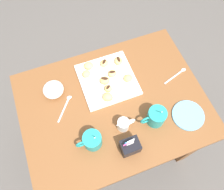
# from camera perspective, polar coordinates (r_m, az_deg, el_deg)

# --- Properties ---
(ground_plane) EXTENTS (8.00, 8.00, 0.00)m
(ground_plane) POSITION_cam_1_polar(r_m,az_deg,el_deg) (1.91, 0.25, -10.86)
(ground_plane) COLOR #514C47
(dining_table) EXTENTS (0.99, 0.75, 0.72)m
(dining_table) POSITION_cam_1_polar(r_m,az_deg,el_deg) (1.36, 0.34, -4.58)
(dining_table) COLOR brown
(dining_table) RESTS_ON ground_plane
(pastry_plate_square) EXTENTS (0.30, 0.30, 0.02)m
(pastry_plate_square) POSITION_cam_1_polar(r_m,az_deg,el_deg) (1.29, -1.12, 3.83)
(pastry_plate_square) COLOR white
(pastry_plate_square) RESTS_ON dining_table
(coffee_mug_teal_left) EXTENTS (0.13, 0.09, 0.15)m
(coffee_mug_teal_left) POSITION_cam_1_polar(r_m,az_deg,el_deg) (1.17, 10.92, -5.29)
(coffee_mug_teal_left) COLOR teal
(coffee_mug_teal_left) RESTS_ON dining_table
(coffee_mug_teal_right) EXTENTS (0.13, 0.09, 0.13)m
(coffee_mug_teal_right) POSITION_cam_1_polar(r_m,az_deg,el_deg) (1.12, -5.01, -11.18)
(coffee_mug_teal_right) COLOR teal
(coffee_mug_teal_right) RESTS_ON dining_table
(cream_pitcher_white) EXTENTS (0.10, 0.06, 0.07)m
(cream_pitcher_white) POSITION_cam_1_polar(r_m,az_deg,el_deg) (1.15, 2.93, -7.29)
(cream_pitcher_white) COLOR white
(cream_pitcher_white) RESTS_ON dining_table
(sugar_caddy) EXTENTS (0.09, 0.07, 0.11)m
(sugar_caddy) POSITION_cam_1_polar(r_m,az_deg,el_deg) (1.12, 4.52, -12.67)
(sugar_caddy) COLOR black
(sugar_caddy) RESTS_ON dining_table
(ice_cream_bowl) EXTENTS (0.11, 0.11, 0.08)m
(ice_cream_bowl) POSITION_cam_1_polar(r_m,az_deg,el_deg) (1.27, -14.49, 1.44)
(ice_cream_bowl) COLOR white
(ice_cream_bowl) RESTS_ON dining_table
(saucer_sky_left) EXTENTS (0.17, 0.17, 0.01)m
(saucer_sky_left) POSITION_cam_1_polar(r_m,az_deg,el_deg) (1.27, 18.45, -4.83)
(saucer_sky_left) COLOR #66A8DB
(saucer_sky_left) RESTS_ON dining_table
(loose_spoon_near_saucer) EXTENTS (0.16, 0.06, 0.01)m
(loose_spoon_near_saucer) POSITION_cam_1_polar(r_m,az_deg,el_deg) (1.37, 16.04, 5.02)
(loose_spoon_near_saucer) COLOR silver
(loose_spoon_near_saucer) RESTS_ON dining_table
(loose_spoon_by_plate) EXTENTS (0.11, 0.13, 0.01)m
(loose_spoon_by_plate) POSITION_cam_1_polar(r_m,az_deg,el_deg) (1.25, -11.46, -2.52)
(loose_spoon_by_plate) COLOR silver
(loose_spoon_by_plate) RESTS_ON dining_table
(beignet_0) EXTENTS (0.06, 0.06, 0.03)m
(beignet_0) POSITION_cam_1_polar(r_m,az_deg,el_deg) (1.29, -6.43, 5.25)
(beignet_0) COLOR #E5B260
(beignet_0) RESTS_ON pastry_plate_square
(beignet_1) EXTENTS (0.06, 0.07, 0.03)m
(beignet_1) POSITION_cam_1_polar(r_m,az_deg,el_deg) (1.33, 1.62, 8.52)
(beignet_1) COLOR #E5B260
(beignet_1) RESTS_ON pastry_plate_square
(chocolate_drizzle_1) EXTENTS (0.02, 0.04, 0.00)m
(chocolate_drizzle_1) POSITION_cam_1_polar(r_m,az_deg,el_deg) (1.32, 1.64, 8.93)
(chocolate_drizzle_1) COLOR black
(chocolate_drizzle_1) RESTS_ON beignet_1
(beignet_2) EXTENTS (0.06, 0.06, 0.03)m
(beignet_2) POSITION_cam_1_polar(r_m,az_deg,el_deg) (1.32, -5.85, 7.29)
(beignet_2) COLOR #E5B260
(beignet_2) RESTS_ON pastry_plate_square
(beignet_3) EXTENTS (0.05, 0.05, 0.03)m
(beignet_3) POSITION_cam_1_polar(r_m,az_deg,el_deg) (1.27, 4.05, 4.24)
(beignet_3) COLOR #E5B260
(beignet_3) RESTS_ON pastry_plate_square
(beignet_4) EXTENTS (0.06, 0.05, 0.03)m
(beignet_4) POSITION_cam_1_polar(r_m,az_deg,el_deg) (1.28, 0.07, 5.38)
(beignet_4) COLOR #E5B260
(beignet_4) RESTS_ON pastry_plate_square
(chocolate_drizzle_4) EXTENTS (0.04, 0.02, 0.00)m
(chocolate_drizzle_4) POSITION_cam_1_polar(r_m,az_deg,el_deg) (1.27, 0.07, 5.78)
(chocolate_drizzle_4) COLOR black
(chocolate_drizzle_4) RESTS_ON beignet_4
(beignet_5) EXTENTS (0.07, 0.07, 0.03)m
(beignet_5) POSITION_cam_1_polar(r_m,az_deg,el_deg) (1.32, -1.95, 7.96)
(beignet_5) COLOR #E5B260
(beignet_5) RESTS_ON pastry_plate_square
(chocolate_drizzle_5) EXTENTS (0.04, 0.04, 0.00)m
(chocolate_drizzle_5) POSITION_cam_1_polar(r_m,az_deg,el_deg) (1.31, -1.97, 8.35)
(chocolate_drizzle_5) COLOR black
(chocolate_drizzle_5) RESTS_ON beignet_5
(beignet_6) EXTENTS (0.07, 0.07, 0.04)m
(beignet_6) POSITION_cam_1_polar(r_m,az_deg,el_deg) (1.26, -1.92, 3.62)
(beignet_6) COLOR #E5B260
(beignet_6) RESTS_ON pastry_plate_square
(chocolate_drizzle_6) EXTENTS (0.04, 0.03, 0.00)m
(chocolate_drizzle_6) POSITION_cam_1_polar(r_m,az_deg,el_deg) (1.24, -1.95, 4.09)
(chocolate_drizzle_6) COLOR black
(chocolate_drizzle_6) RESTS_ON beignet_6
(beignet_7) EXTENTS (0.07, 0.07, 0.04)m
(beignet_7) POSITION_cam_1_polar(r_m,az_deg,el_deg) (1.21, -1.07, -0.52)
(beignet_7) COLOR #E5B260
(beignet_7) RESTS_ON pastry_plate_square
(beignet_8) EXTENTS (0.05, 0.05, 0.04)m
(beignet_8) POSITION_cam_1_polar(r_m,az_deg,el_deg) (1.24, -0.80, 1.63)
(beignet_8) COLOR #E5B260
(beignet_8) RESTS_ON pastry_plate_square
(chocolate_drizzle_8) EXTENTS (0.03, 0.03, 0.00)m
(chocolate_drizzle_8) POSITION_cam_1_polar(r_m,az_deg,el_deg) (1.22, -0.81, 2.04)
(chocolate_drizzle_8) COLOR black
(chocolate_drizzle_8) RESTS_ON beignet_8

